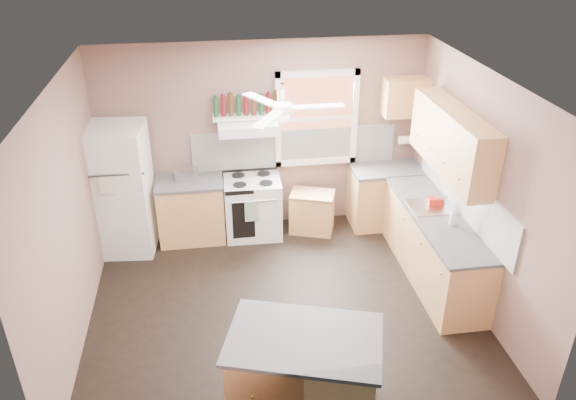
{
  "coord_description": "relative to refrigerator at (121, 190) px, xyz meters",
  "views": [
    {
      "loc": [
        -0.74,
        -5.29,
        4.26
      ],
      "look_at": [
        0.1,
        0.3,
        1.25
      ],
      "focal_mm": 35.0,
      "sensor_mm": 36.0,
      "label": 1
    }
  ],
  "objects": [
    {
      "name": "base_cabinet_right",
      "position": [
        3.89,
        -1.28,
        -0.46
      ],
      "size": [
        0.6,
        2.2,
        0.86
      ],
      "primitive_type": "cube",
      "color": "#B5804B",
      "rests_on": "floor"
    },
    {
      "name": "ceiling",
      "position": [
        1.94,
        -1.58,
        1.81
      ],
      "size": [
        4.5,
        4.5,
        0.0
      ],
      "primitive_type": "plane",
      "color": "white",
      "rests_on": "ground"
    },
    {
      "name": "cart",
      "position": [
        2.6,
        0.06,
        -0.58
      ],
      "size": [
        0.71,
        0.58,
        0.61
      ],
      "primitive_type": "cube",
      "rotation": [
        0.0,
        0.0,
        -0.33
      ],
      "color": "#B5804B",
      "rests_on": "floor"
    },
    {
      "name": "base_cabinet_left",
      "position": [
        0.88,
        0.12,
        -0.46
      ],
      "size": [
        0.9,
        0.6,
        0.86
      ],
      "primitive_type": "cube",
      "color": "#B5804B",
      "rests_on": "floor"
    },
    {
      "name": "counter_corner",
      "position": [
        3.69,
        0.12,
        -0.01
      ],
      "size": [
        1.02,
        0.62,
        0.04
      ],
      "primitive_type": "cube",
      "color": "#464649",
      "rests_on": "base_cabinet_corner"
    },
    {
      "name": "wall_right",
      "position": [
        4.22,
        -1.58,
        0.46
      ],
      "size": [
        0.05,
        4.0,
        2.7
      ],
      "primitive_type": "cube",
      "color": "#76584F",
      "rests_on": "ground"
    },
    {
      "name": "ceiling_fan_hub",
      "position": [
        1.94,
        -1.58,
        1.56
      ],
      "size": [
        0.2,
        0.2,
        0.08
      ],
      "primitive_type": "cylinder",
      "color": "white",
      "rests_on": "ceiling"
    },
    {
      "name": "sink",
      "position": [
        3.88,
        -1.08,
        0.01
      ],
      "size": [
        0.55,
        0.45,
        0.03
      ],
      "primitive_type": "cube",
      "color": "silver",
      "rests_on": "counter_right"
    },
    {
      "name": "stove",
      "position": [
        1.75,
        0.11,
        -0.46
      ],
      "size": [
        0.8,
        0.66,
        0.86
      ],
      "primitive_type": "cube",
      "rotation": [
        0.0,
        0.0,
        -0.03
      ],
      "color": "white",
      "rests_on": "floor"
    },
    {
      "name": "wine_bottles",
      "position": [
        1.72,
        0.29,
        0.99
      ],
      "size": [
        0.86,
        0.06,
        0.31
      ],
      "color": "#143819",
      "rests_on": "bottle_shelf"
    },
    {
      "name": "counter_left",
      "position": [
        0.88,
        0.12,
        -0.01
      ],
      "size": [
        0.92,
        0.62,
        0.04
      ],
      "primitive_type": "cube",
      "color": "#464649",
      "rests_on": "base_cabinet_left"
    },
    {
      "name": "wall_left",
      "position": [
        -0.33,
        -1.58,
        0.46
      ],
      "size": [
        0.05,
        4.0,
        2.7
      ],
      "primitive_type": "cube",
      "color": "#76584F",
      "rests_on": "ground"
    },
    {
      "name": "window_frame",
      "position": [
        2.69,
        0.37,
        0.71
      ],
      "size": [
        1.16,
        0.07,
        1.36
      ],
      "primitive_type": "cube",
      "color": "white",
      "rests_on": "wall_back"
    },
    {
      "name": "window_view",
      "position": [
        2.69,
        0.4,
        0.71
      ],
      "size": [
        1.0,
        0.02,
        1.2
      ],
      "primitive_type": "cube",
      "color": "brown",
      "rests_on": "wall_back"
    },
    {
      "name": "bottle_shelf",
      "position": [
        1.71,
        0.29,
        0.83
      ],
      "size": [
        0.9,
        0.26,
        0.03
      ],
      "primitive_type": "cube",
      "color": "white",
      "rests_on": "range_hood"
    },
    {
      "name": "range_hood",
      "position": [
        1.71,
        0.17,
        0.73
      ],
      "size": [
        0.78,
        0.5,
        0.14
      ],
      "primitive_type": "cube",
      "color": "white",
      "rests_on": "wall_back"
    },
    {
      "name": "wall_back",
      "position": [
        1.94,
        0.44,
        0.46
      ],
      "size": [
        4.5,
        0.05,
        2.7
      ],
      "primitive_type": "cube",
      "color": "#76584F",
      "rests_on": "ground"
    },
    {
      "name": "faucet",
      "position": [
        4.04,
        -1.08,
        0.08
      ],
      "size": [
        0.03,
        0.03,
        0.14
      ],
      "primitive_type": "cylinder",
      "color": "silver",
      "rests_on": "sink"
    },
    {
      "name": "refrigerator",
      "position": [
        0.0,
        0.0,
        0.0
      ],
      "size": [
        0.82,
        0.8,
        1.78
      ],
      "primitive_type": "cube",
      "rotation": [
        0.0,
        0.0,
        -0.09
      ],
      "color": "white",
      "rests_on": "floor"
    },
    {
      "name": "backsplash_right",
      "position": [
        4.18,
        -1.28,
        0.29
      ],
      "size": [
        0.03,
        2.6,
        0.55
      ],
      "primitive_type": "cube",
      "color": "white",
      "rests_on": "wall_right"
    },
    {
      "name": "soap_bottle",
      "position": [
        3.96,
        -1.54,
        0.13
      ],
      "size": [
        0.12,
        0.12,
        0.24
      ],
      "primitive_type": "imported",
      "rotation": [
        0.0,
        0.0,
        5.97
      ],
      "color": "silver",
      "rests_on": "counter_right"
    },
    {
      "name": "toaster",
      "position": [
        0.86,
        0.14,
        0.1
      ],
      "size": [
        0.31,
        0.23,
        0.18
      ],
      "primitive_type": "cube",
      "rotation": [
        0.0,
        0.0,
        -0.25
      ],
      "color": "silver",
      "rests_on": "counter_left"
    },
    {
      "name": "upper_cabinet_right",
      "position": [
        4.02,
        -1.08,
        0.89
      ],
      "size": [
        0.33,
        1.8,
        0.76
      ],
      "primitive_type": "cube",
      "color": "#B5804B",
      "rests_on": "wall_right"
    },
    {
      "name": "island_top",
      "position": [
        1.9,
        -3.18,
        -0.01
      ],
      "size": [
        1.55,
        1.25,
        0.04
      ],
      "primitive_type": "cube",
      "rotation": [
        0.0,
        0.0,
        -0.31
      ],
      "color": "#464649",
      "rests_on": "island"
    },
    {
      "name": "red_caddy",
      "position": [
        3.94,
        -1.03,
        0.06
      ],
      "size": [
        0.19,
        0.14,
        0.1
      ],
      "primitive_type": "cube",
      "rotation": [
        0.0,
        0.0,
        -0.09
      ],
      "color": "#B7210F",
      "rests_on": "counter_right"
    },
    {
      "name": "island",
      "position": [
        1.9,
        -3.18,
        -0.46
      ],
      "size": [
        1.46,
        1.15,
        0.86
      ],
      "primitive_type": "cube",
      "rotation": [
        0.0,
        0.0,
        -0.31
      ],
      "color": "#B5804B",
      "rests_on": "floor"
    },
    {
      "name": "base_cabinet_corner",
      "position": [
        3.69,
        0.12,
        -0.46
      ],
      "size": [
        1.0,
        0.6,
        0.86
      ],
      "primitive_type": "cube",
      "color": "#B5804B",
      "rests_on": "floor"
    },
    {
      "name": "backsplash_back",
      "position": [
        2.39,
        0.4,
        0.29
      ],
      "size": [
        2.9,
        0.03,
        0.55
      ],
      "primitive_type": "cube",
      "color": "white",
      "rests_on": "wall_back"
    },
    {
      "name": "counter_right",
      "position": [
        3.88,
        -1.28,
        -0.01
      ],
      "size": [
        0.62,
        2.22,
        0.04
      ],
      "primitive_type": "cube",
      "color": "#464649",
      "rests_on": "base_cabinet_right"
    },
    {
      "name": "upper_cabinet_corner",
      "position": [
        3.89,
        0.25,
        1.01
      ],
      "size": [
        0.6,
        0.33,
        0.52
      ],
      "primitive_type": "cube",
      "color": "#B5804B",
      "rests_on": "wall_back"
    },
    {
      "name": "floor",
      "position": [
        1.94,
        -1.58,
        -0.89
      ],
      "size": [
        4.5,
        4.5,
        0.0
      ],
      "primitive_type": "plane",
      "color": "black",
      "rests_on": "ground"
    },
    {
      "name": "paper_towel",
      "position": [
        4.01,
        0.28,
        0.36
      ],
      "size": [
        0.26,
        0.12,
        0.12
      ],
      "primitive_type": "cylinder",
      "rotation": [
        0.0,
        1.57,
        0.0
      ],
      "color": "white",
      "rests_on": "wall_back"
    }
  ]
}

